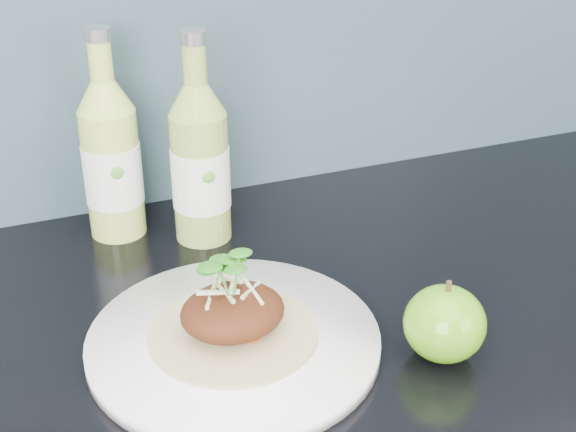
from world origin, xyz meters
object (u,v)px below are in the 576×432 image
(green_apple, at_px, (445,324))
(cider_bottle_right, at_px, (200,164))
(dinner_plate, at_px, (234,341))
(cider_bottle_left, at_px, (111,160))

(green_apple, height_order, cider_bottle_right, cider_bottle_right)
(dinner_plate, xyz_separation_m, green_apple, (0.18, -0.08, 0.03))
(green_apple, bearing_deg, dinner_plate, 155.32)
(cider_bottle_left, xyz_separation_m, cider_bottle_right, (0.09, -0.05, 0.00))
(green_apple, bearing_deg, cider_bottle_right, 115.15)
(dinner_plate, xyz_separation_m, cider_bottle_right, (0.04, 0.23, 0.09))
(green_apple, relative_size, cider_bottle_left, 0.38)
(dinner_plate, height_order, cider_bottle_left, cider_bottle_left)
(green_apple, distance_m, cider_bottle_right, 0.35)
(dinner_plate, relative_size, cider_bottle_left, 1.32)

